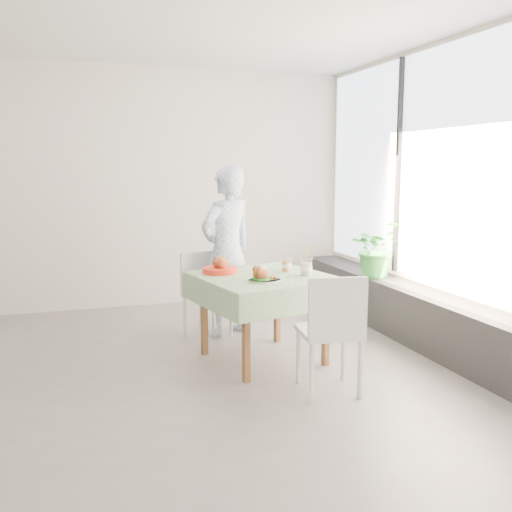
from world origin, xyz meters
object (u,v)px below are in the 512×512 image
object	(u,v)px
chair_near	(329,355)
cafe_table	(263,308)
juice_cup_orange	(286,265)
main_dish	(263,276)
diner	(227,251)
potted_plant	(376,249)
chair_far	(207,311)

from	to	relation	value
chair_near	cafe_table	bearing A→B (deg)	105.88
chair_near	juice_cup_orange	size ratio (longest dim) A/B	3.56
main_dish	diner	bearing A→B (deg)	89.55
cafe_table	diner	bearing A→B (deg)	95.52
cafe_table	chair_near	world-z (taller)	chair_near
cafe_table	diner	distance (m)	0.94
juice_cup_orange	potted_plant	world-z (taller)	potted_plant
main_dish	potted_plant	bearing A→B (deg)	32.15
juice_cup_orange	potted_plant	xyz separation A→B (m)	(1.26, 0.65, -0.00)
main_dish	juice_cup_orange	world-z (taller)	juice_cup_orange
chair_far	chair_near	world-z (taller)	chair_near
chair_far	main_dish	size ratio (longest dim) A/B	2.97
chair_far	main_dish	xyz separation A→B (m)	(0.21, -1.09, 0.54)
potted_plant	chair_far	bearing A→B (deg)	177.53
chair_near	potted_plant	bearing A→B (deg)	50.98
chair_near	juice_cup_orange	bearing A→B (deg)	88.81
cafe_table	potted_plant	distance (m)	1.72
chair_far	chair_near	distance (m)	1.74
chair_near	diner	size ratio (longest dim) A/B	0.54
main_dish	potted_plant	size ratio (longest dim) A/B	0.46
diner	chair_far	bearing A→B (deg)	-19.49
potted_plant	diner	bearing A→B (deg)	176.46
diner	main_dish	world-z (taller)	diner
diner	main_dish	xyz separation A→B (m)	(-0.01, -1.11, -0.04)
cafe_table	potted_plant	size ratio (longest dim) A/B	2.07
chair_near	diner	world-z (taller)	diner
chair_near	juice_cup_orange	xyz separation A→B (m)	(0.02, 0.93, 0.52)
juice_cup_orange	potted_plant	distance (m)	1.42
chair_near	chair_far	bearing A→B (deg)	107.79
chair_near	diner	bearing A→B (deg)	100.65
chair_near	juice_cup_orange	distance (m)	1.07
chair_near	potted_plant	xyz separation A→B (m)	(1.28, 1.58, 0.52)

